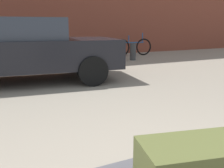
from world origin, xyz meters
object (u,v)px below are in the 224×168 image
at_px(duffel_bag_olive_front_right, 198,167).
at_px(bollard_kerb_mid, 133,52).
at_px(bollard_kerb_near, 97,54).
at_px(parked_car, 18,49).
at_px(bicycle_leaning, 133,47).

xyz_separation_m(duffel_bag_olive_front_right, bollard_kerb_mid, (3.71, 7.09, -0.18)).
distance_m(bollard_kerb_near, bollard_kerb_mid, 1.46).
height_order(parked_car, bicycle_leaning, parked_car).
relative_size(bicycle_leaning, bollard_kerb_mid, 2.83).
xyz_separation_m(parked_car, bollard_kerb_mid, (4.19, 2.13, -0.45)).
bearing_deg(duffel_bag_olive_front_right, bollard_kerb_near, 85.19).
height_order(bicycle_leaning, bollard_kerb_near, bicycle_leaning).
height_order(duffel_bag_olive_front_right, bollard_kerb_near, duffel_bag_olive_front_right).
bearing_deg(bollard_kerb_mid, bollard_kerb_near, 180.00).
bearing_deg(bicycle_leaning, duffel_bag_olive_front_right, -118.04).
relative_size(bicycle_leaning, bollard_kerb_near, 2.83).
relative_size(bollard_kerb_near, bollard_kerb_mid, 1.00).
relative_size(parked_car, bicycle_leaning, 2.55).
bearing_deg(bollard_kerb_near, bollard_kerb_mid, 0.00).
height_order(bollard_kerb_near, bollard_kerb_mid, same).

